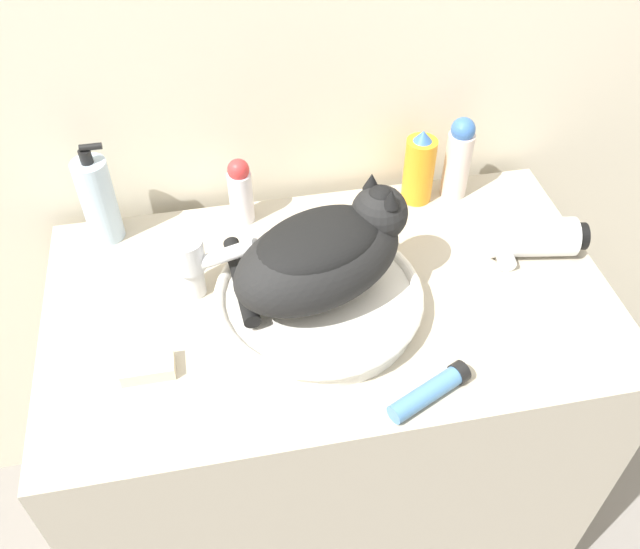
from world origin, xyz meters
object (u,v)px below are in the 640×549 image
Objects in this scene: cat at (323,252)px; hair_dryer at (532,238)px; spray_bottle_trigger at (419,168)px; soap_bar at (148,367)px; soap_pump_bottle at (98,200)px; lotion_bottle_white at (458,158)px; faucet at (196,262)px; cream_tube at (430,391)px; deodorant_stick at (240,191)px.

cat is 0.42m from hair_dryer.
soap_bar is at bearing -147.56° from spray_bottle_trigger.
lotion_bottle_white is at bearing 0.00° from soap_pump_bottle.
soap_pump_bottle is 0.61m from spray_bottle_trigger.
spray_bottle_trigger is 0.26m from hair_dryer.
soap_bar is (-0.09, -0.16, -0.06)m from faucet.
spray_bottle_trigger is (0.24, 0.26, -0.06)m from cat.
faucet is at bearing -171.70° from hair_dryer.
faucet is 1.82× the size of soap_bar.
soap_bar is at bearing 162.76° from cream_tube.
spray_bottle_trigger is at bearing 32.44° from soap_bar.
lotion_bottle_white is 0.43m from deodorant_stick.
cat is at bearing -67.33° from deodorant_stick.
cat is 1.63× the size of soap_pump_bottle.
cream_tube is at bearing -112.72° from lotion_bottle_white.
soap_pump_bottle is 1.14× the size of hair_dryer.
cat is 0.42m from lotion_bottle_white.
cat is at bearing -141.05° from lotion_bottle_white.
cat reaches higher than faucet.
cat reaches higher than spray_bottle_trigger.
hair_dryer is (0.16, -0.20, -0.04)m from spray_bottle_trigger.
deodorant_stick is at bearing 84.95° from faucet.
soap_pump_bottle reaches higher than deodorant_stick.
cat is 0.36m from spray_bottle_trigger.
spray_bottle_trigger reaches higher than soap_bar.
lotion_bottle_white is (0.32, 0.26, -0.04)m from cat.
deodorant_stick is at bearing 0.00° from soap_pump_bottle.
cream_tube is at bearing -63.87° from deodorant_stick.
deodorant_stick is at bearing 90.65° from cat.
soap_bar is (-0.70, -0.15, -0.02)m from hair_dryer.
faucet is 1.06× the size of cream_tube.
spray_bottle_trigger is at bearing 24.90° from cat.
lotion_bottle_white is at bearing 29.02° from soap_bar.
cream_tube is at bearing -17.24° from soap_bar.
faucet is 0.96× the size of spray_bottle_trigger.
spray_bottle_trigger is at bearing 180.00° from lotion_bottle_white.
lotion_bottle_white reaches higher than soap_bar.
cat is at bearing -161.61° from hair_dryer.
hair_dryer is (0.08, -0.20, -0.05)m from lotion_bottle_white.
deodorant_stick is (0.10, 0.19, -0.01)m from faucet.
cat reaches higher than lotion_bottle_white.
spray_bottle_trigger is 0.64m from soap_bar.
cream_tube is 0.79× the size of hair_dryer.
hair_dryer is (0.28, 0.28, 0.02)m from cream_tube.
soap_pump_bottle is (-0.37, 0.26, -0.04)m from cat.
faucet is 0.25m from soap_pump_bottle.
deodorant_stick is at bearing 180.00° from lotion_bottle_white.
cat is at bearing 2.04° from faucet.
faucet is 0.19m from soap_bar.
deodorant_stick reaches higher than soap_bar.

